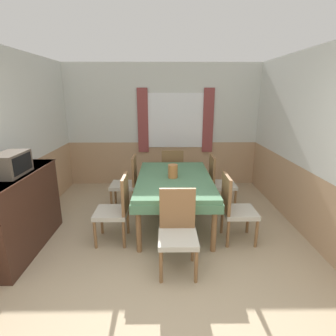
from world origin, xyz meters
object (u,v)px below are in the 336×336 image
at_px(chair_head_window, 172,171).
at_px(chair_head_near, 178,229).
at_px(sideboard, 20,212).
at_px(chair_left_far, 128,181).
at_px(chair_right_far, 219,181).
at_px(dining_table, 174,184).
at_px(vase, 173,171).
at_px(chair_right_near, 235,207).
at_px(tv, 11,164).
at_px(chair_left_near, 116,207).

bearing_deg(chair_head_window, chair_head_near, -90.00).
bearing_deg(sideboard, chair_head_window, 43.28).
xyz_separation_m(chair_left_far, chair_right_far, (1.61, 0.00, 0.00)).
bearing_deg(chair_head_near, sideboard, -11.46).
height_order(dining_table, vase, vase).
bearing_deg(chair_head_near, chair_right_near, -143.43).
bearing_deg(tv, chair_head_near, -9.98).
height_order(dining_table, sideboard, sideboard).
relative_size(chair_right_far, tv, 1.93).
distance_m(dining_table, sideboard, 2.14).
distance_m(dining_table, chair_right_near, 0.99).
xyz_separation_m(chair_head_near, chair_right_far, (0.81, 1.70, 0.00)).
relative_size(chair_right_near, chair_head_window, 1.00).
height_order(chair_left_far, tv, tv).
height_order(chair_left_far, sideboard, sideboard).
distance_m(chair_right_far, sideboard, 3.10).
bearing_deg(tv, chair_head_window, 44.55).
bearing_deg(chair_right_far, vase, -56.07).
bearing_deg(chair_head_window, sideboard, -136.72).
distance_m(chair_right_near, tv, 2.88).
bearing_deg(chair_head_window, chair_right_near, -64.60).
bearing_deg(chair_head_window, chair_right_far, -36.57).
xyz_separation_m(dining_table, chair_right_far, (0.81, 0.55, -0.15)).
relative_size(dining_table, chair_right_near, 1.93).
bearing_deg(chair_right_far, chair_left_near, -55.71).
height_order(chair_left_far, chair_right_far, same).
bearing_deg(dining_table, chair_right_near, -34.29).
xyz_separation_m(dining_table, chair_head_window, (-0.00, 1.15, -0.15)).
distance_m(chair_left_near, tv, 1.38).
bearing_deg(tv, chair_right_far, 25.85).
bearing_deg(chair_right_far, chair_right_near, 0.00).
distance_m(tv, vase, 2.14).
xyz_separation_m(chair_head_window, tv, (-1.98, -1.95, 0.68)).
bearing_deg(vase, sideboard, -159.71).
relative_size(chair_head_window, sideboard, 0.66).
relative_size(chair_head_window, chair_right_far, 1.00).
bearing_deg(dining_table, chair_head_near, -90.00).
xyz_separation_m(chair_head_window, chair_right_far, (0.81, -0.60, 0.00)).
bearing_deg(vase, chair_left_far, 144.52).
bearing_deg(chair_right_near, sideboard, -86.11).
xyz_separation_m(chair_head_window, sideboard, (-2.01, -1.89, 0.03)).
relative_size(chair_head_near, chair_right_far, 1.00).
distance_m(dining_table, tv, 2.20).
relative_size(chair_left_far, chair_head_window, 1.00).
xyz_separation_m(chair_right_near, vase, (-0.83, 0.54, 0.35)).
distance_m(chair_right_far, vase, 1.06).
xyz_separation_m(chair_left_near, vase, (0.78, 0.54, 0.35)).
distance_m(chair_head_window, tv, 2.86).
relative_size(dining_table, chair_right_far, 1.93).
bearing_deg(chair_right_near, tv, -84.88).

